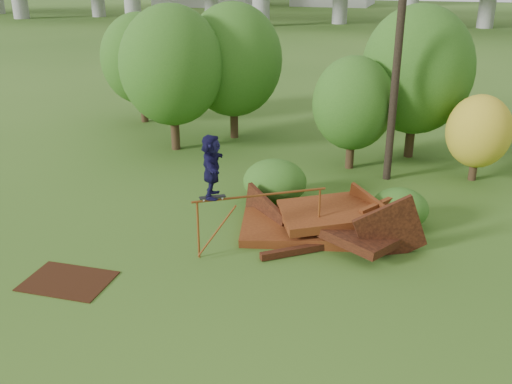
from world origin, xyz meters
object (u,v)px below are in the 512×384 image
(skater, at_px, (212,166))
(utility_pole, at_px, (399,45))
(scrap_pile, at_px, (322,224))
(flat_plate, at_px, (68,281))

(skater, bearing_deg, utility_pole, -44.63)
(scrap_pile, distance_m, flat_plate, 7.12)
(scrap_pile, relative_size, skater, 3.35)
(scrap_pile, height_order, skater, skater)
(skater, xyz_separation_m, utility_pole, (3.97, 7.48, 2.26))
(scrap_pile, distance_m, skater, 3.93)
(skater, relative_size, utility_pole, 0.18)
(flat_plate, bearing_deg, utility_pole, 54.69)
(flat_plate, bearing_deg, scrap_pile, 37.89)
(skater, relative_size, flat_plate, 0.80)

